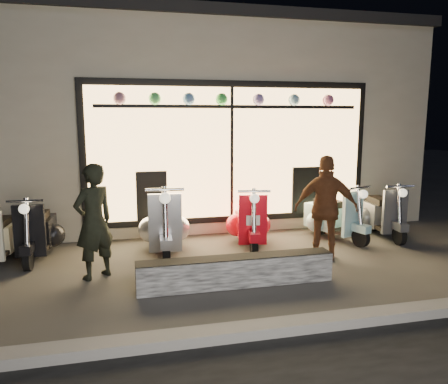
% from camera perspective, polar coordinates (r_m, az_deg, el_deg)
% --- Properties ---
extents(ground, '(40.00, 40.00, 0.00)m').
position_cam_1_polar(ground, '(6.48, -1.71, -10.19)').
color(ground, '#383533').
rests_on(ground, ground).
extents(kerb, '(40.00, 0.25, 0.12)m').
position_cam_1_polar(kerb, '(4.68, 3.49, -17.63)').
color(kerb, slate).
rests_on(kerb, ground).
extents(shop_building, '(10.20, 6.23, 4.20)m').
position_cam_1_polar(shop_building, '(11.02, -7.06, 9.11)').
color(shop_building, beige).
rests_on(shop_building, ground).
extents(graffiti_barrier, '(2.61, 0.28, 0.40)m').
position_cam_1_polar(graffiti_barrier, '(5.86, 1.60, -10.30)').
color(graffiti_barrier, black).
rests_on(graffiti_barrier, ground).
extents(scooter_silver, '(0.57, 1.58, 1.13)m').
position_cam_1_polar(scooter_silver, '(7.34, -7.79, -4.18)').
color(scooter_silver, black).
rests_on(scooter_silver, ground).
extents(scooter_red, '(0.64, 1.46, 1.03)m').
position_cam_1_polar(scooter_red, '(7.68, 3.31, -3.78)').
color(scooter_red, black).
rests_on(scooter_red, ground).
extents(scooter_black, '(0.47, 1.39, 0.99)m').
position_cam_1_polar(scooter_black, '(7.64, -23.11, -4.76)').
color(scooter_black, black).
rests_on(scooter_black, ground).
extents(scooter_cream, '(0.47, 1.31, 0.93)m').
position_cam_1_polar(scooter_cream, '(7.65, -27.21, -5.24)').
color(scooter_cream, black).
rests_on(scooter_cream, ground).
extents(scooter_blue, '(0.74, 1.39, 1.00)m').
position_cam_1_polar(scooter_blue, '(8.32, 13.71, -3.09)').
color(scooter_blue, black).
rests_on(scooter_blue, ground).
extents(scooter_grey, '(0.52, 1.40, 1.00)m').
position_cam_1_polar(scooter_grey, '(8.82, 19.68, -2.66)').
color(scooter_grey, black).
rests_on(scooter_grey, ground).
extents(man, '(0.70, 0.65, 1.60)m').
position_cam_1_polar(man, '(6.24, -16.64, -3.73)').
color(man, black).
rests_on(man, ground).
extents(woman, '(1.04, 0.72, 1.64)m').
position_cam_1_polar(woman, '(6.93, 13.20, -2.10)').
color(woman, brown).
rests_on(woman, ground).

